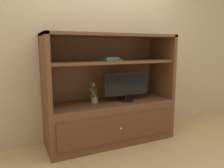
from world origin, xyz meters
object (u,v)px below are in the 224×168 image
magazine_stack (109,59)px  potted_plant (94,99)px  media_console (110,109)px  tv_monitor (126,86)px

magazine_stack → potted_plant: bearing=176.7°
media_console → magazine_stack: (-0.02, -0.00, 0.69)m
tv_monitor → potted_plant: bearing=168.7°
potted_plant → tv_monitor: bearing=-11.3°
media_console → tv_monitor: 0.39m
media_console → potted_plant: bearing=177.3°
potted_plant → magazine_stack: magazine_stack is taller
magazine_stack → tv_monitor: bearing=-18.6°
media_console → magazine_stack: 0.69m
tv_monitor → potted_plant: size_ratio=2.44×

